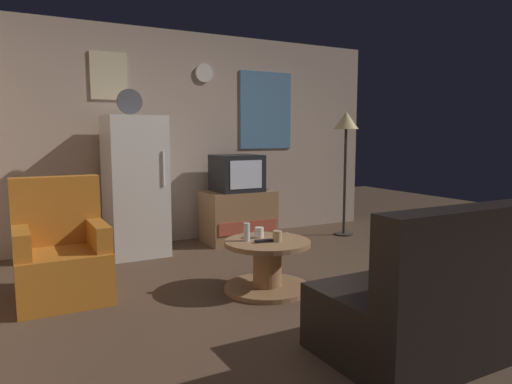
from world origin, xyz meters
name	(u,v)px	position (x,y,z in m)	size (l,w,h in m)	color
ground_plane	(299,297)	(0.00, 0.00, 0.00)	(12.00, 12.00, 0.00)	#4C3828
wall_with_art	(190,137)	(0.01, 2.45, 1.27)	(5.20, 0.12, 2.52)	tan
fridge	(135,186)	(-0.80, 1.99, 0.75)	(0.60, 0.62, 1.77)	silver
tv_stand	(238,216)	(0.46, 2.02, 0.31)	(0.84, 0.53, 0.62)	#8E6642
crt_tv	(237,173)	(0.44, 2.02, 0.84)	(0.54, 0.51, 0.44)	black
standing_lamp	(346,130)	(1.83, 1.69, 1.36)	(0.32, 0.32, 1.59)	#332D28
coffee_table	(267,265)	(-0.14, 0.26, 0.21)	(0.72, 0.72, 0.43)	#8E6642
wine_glass	(247,232)	(-0.30, 0.34, 0.50)	(0.05, 0.05, 0.15)	silver
mug_ceramic_white	(259,232)	(-0.15, 0.39, 0.47)	(0.08, 0.08, 0.09)	silver
mug_ceramic_tan	(277,236)	(-0.09, 0.20, 0.47)	(0.08, 0.08, 0.09)	tan
remote_control	(264,241)	(-0.20, 0.22, 0.44)	(0.15, 0.04, 0.02)	black
armchair	(61,256)	(-1.68, 0.90, 0.34)	(0.68, 0.68, 0.96)	#B2661E
couch	(459,297)	(0.37, -1.21, 0.31)	(1.70, 0.80, 0.92)	black
book_stack	(284,236)	(1.03, 1.86, 0.03)	(0.18, 0.15, 0.06)	tan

